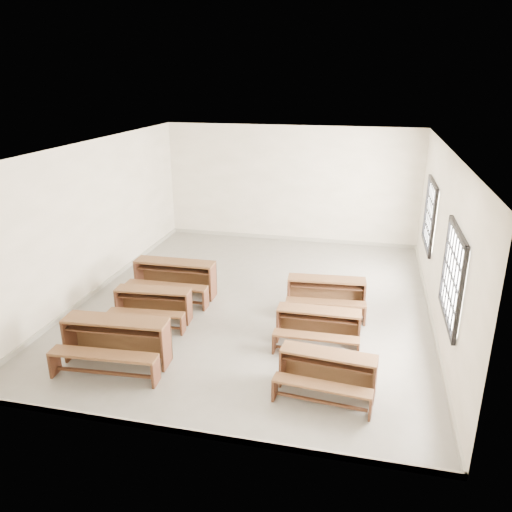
% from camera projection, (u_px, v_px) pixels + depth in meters
% --- Properties ---
extents(room, '(8.50, 8.50, 3.20)m').
position_uv_depth(room, '(261.00, 201.00, 9.68)').
color(room, gray).
rests_on(room, ground).
extents(desk_set_0, '(1.76, 0.99, 0.77)m').
position_uv_depth(desk_set_0, '(116.00, 339.00, 8.04)').
color(desk_set_0, brown).
rests_on(desk_set_0, ground).
extents(desk_set_1, '(1.48, 0.85, 0.64)m').
position_uv_depth(desk_set_1, '(153.00, 303.00, 9.46)').
color(desk_set_1, brown).
rests_on(desk_set_1, ground).
extents(desk_set_2, '(1.71, 0.91, 0.77)m').
position_uv_depth(desk_set_2, '(174.00, 276.00, 10.53)').
color(desk_set_2, brown).
rests_on(desk_set_2, ground).
extents(desk_set_3, '(1.47, 0.86, 0.63)m').
position_uv_depth(desk_set_3, '(327.00, 370.00, 7.31)').
color(desk_set_3, brown).
rests_on(desk_set_3, ground).
extents(desk_set_4, '(1.45, 0.76, 0.65)m').
position_uv_depth(desk_set_4, '(318.00, 325.00, 8.63)').
color(desk_set_4, brown).
rests_on(desk_set_4, ground).
extents(desk_set_5, '(1.58, 0.91, 0.69)m').
position_uv_depth(desk_set_5, '(326.00, 293.00, 9.85)').
color(desk_set_5, brown).
rests_on(desk_set_5, ground).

